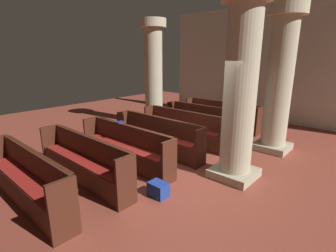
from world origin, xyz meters
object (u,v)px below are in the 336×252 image
at_px(pillar_aisle_side, 280,79).
at_px(pew_row_4, 125,145).
at_px(hymn_book, 120,122).
at_px(lectern, 243,112).
at_px(pew_row_1, 204,120).
at_px(kneeler_box_blue, 158,189).
at_px(pew_row_3, 158,135).
at_px(pew_row_5, 83,159).
at_px(pillar_far_side, 153,72).
at_px(pillar_aisle_rear, 240,86).
at_px(pew_row_6, 26,177).
at_px(pew_row_0, 221,114).
at_px(pew_row_2, 183,126).

bearing_deg(pillar_aisle_side, pew_row_4, -123.45).
bearing_deg(hymn_book, lectern, 82.62).
xyz_separation_m(pew_row_1, hymn_book, (-0.41, -3.18, 0.46)).
distance_m(hymn_book, kneeler_box_blue, 2.28).
bearing_deg(pew_row_1, kneeler_box_blue, -67.65).
distance_m(pillar_aisle_side, hymn_book, 4.36).
height_order(pew_row_1, pew_row_3, same).
distance_m(pew_row_5, lectern, 6.80).
bearing_deg(pillar_aisle_side, lectern, 131.81).
bearing_deg(lectern, pillar_far_side, -136.16).
bearing_deg(pew_row_5, pew_row_3, 90.00).
bearing_deg(pillar_aisle_rear, pew_row_3, -178.49).
bearing_deg(pew_row_1, pew_row_6, -90.00).
relative_size(pew_row_6, pillar_far_side, 0.76).
height_order(pew_row_0, pew_row_3, same).
bearing_deg(pew_row_4, pew_row_0, 90.00).
bearing_deg(pew_row_1, pew_row_3, -90.00).
bearing_deg(lectern, pew_row_6, -92.19).
relative_size(pillar_far_side, pillar_aisle_rear, 1.00).
distance_m(pew_row_0, pew_row_5, 5.61).
bearing_deg(pew_row_4, pew_row_1, 90.00).
xyz_separation_m(pew_row_6, pillar_aisle_side, (2.28, 5.70, 1.49)).
height_order(lectern, kneeler_box_blue, lectern).
height_order(pew_row_2, pew_row_5, same).
relative_size(pew_row_0, pew_row_5, 1.00).
height_order(pew_row_4, kneeler_box_blue, pew_row_4).
height_order(pillar_aisle_rear, kneeler_box_blue, pillar_aisle_rear).
bearing_deg(kneeler_box_blue, lectern, 101.80).
xyz_separation_m(pew_row_0, pew_row_6, (0.00, -6.73, 0.00)).
distance_m(pillar_far_side, pillar_aisle_rear, 4.96).
distance_m(pew_row_4, pillar_aisle_side, 4.41).
distance_m(pillar_aisle_rear, kneeler_box_blue, 2.61).
height_order(pew_row_4, pew_row_6, same).
xyz_separation_m(pew_row_4, pew_row_6, (0.00, -2.24, 0.00)).
xyz_separation_m(pew_row_0, pillar_far_side, (-2.23, -1.25, 1.49)).
bearing_deg(pew_row_4, pillar_aisle_side, 56.55).
height_order(pew_row_4, lectern, lectern).
distance_m(pew_row_2, pew_row_4, 2.24).
bearing_deg(hymn_book, pew_row_0, 84.58).
relative_size(pew_row_2, pew_row_4, 1.00).
bearing_deg(pew_row_3, pew_row_0, 90.00).
bearing_deg(pew_row_4, pew_row_6, -90.00).
xyz_separation_m(pillar_aisle_side, pillar_far_side, (-4.52, -0.22, 0.00)).
relative_size(pew_row_3, pillar_aisle_rear, 0.76).
distance_m(pew_row_1, pillar_aisle_rear, 3.50).
bearing_deg(pillar_far_side, kneeler_box_blue, -44.40).
bearing_deg(pillar_far_side, hymn_book, -59.06).
xyz_separation_m(pew_row_6, pillar_far_side, (-2.23, 5.48, 1.49)).
height_order(pew_row_3, pew_row_5, same).
relative_size(pew_row_4, lectern, 2.70).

